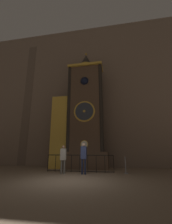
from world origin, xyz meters
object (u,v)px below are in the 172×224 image
visitor_near (63,157)px  stanchion_post (126,168)px  clock_tower (81,116)px  visitor_far (84,155)px

visitor_near → stanchion_post: bearing=7.8°
clock_tower → visitor_far: clock_tower is taller
visitor_near → clock_tower: bearing=75.7°
clock_tower → visitor_near: bearing=-98.2°
clock_tower → stanchion_post: clock_tower is taller
stanchion_post → clock_tower: bearing=147.8°
visitor_far → visitor_near: bearing=-176.8°
stanchion_post → visitor_far: bearing=-161.1°
clock_tower → visitor_far: 4.37m
clock_tower → visitor_near: 4.43m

